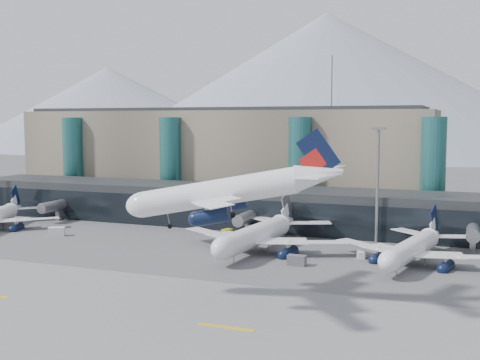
% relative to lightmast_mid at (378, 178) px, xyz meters
% --- Properties ---
extents(ground, '(900.00, 900.00, 0.00)m').
position_rel_lightmast_mid_xyz_m(ground, '(-30.00, -48.00, -14.42)').
color(ground, '#515154').
rests_on(ground, ground).
extents(runway_strip, '(400.00, 40.00, 0.04)m').
position_rel_lightmast_mid_xyz_m(runway_strip, '(-30.00, -63.00, -14.40)').
color(runway_strip, slate).
rests_on(runway_strip, ground).
extents(runway_markings, '(128.00, 1.00, 0.02)m').
position_rel_lightmast_mid_xyz_m(runway_markings, '(-30.00, -63.00, -14.37)').
color(runway_markings, gold).
rests_on(runway_markings, ground).
extents(concourse, '(170.00, 27.00, 10.00)m').
position_rel_lightmast_mid_xyz_m(concourse, '(-30.02, 9.73, -9.45)').
color(concourse, black).
rests_on(concourse, ground).
extents(terminal_main, '(130.00, 30.00, 31.00)m').
position_rel_lightmast_mid_xyz_m(terminal_main, '(-55.00, 42.00, 1.03)').
color(terminal_main, gray).
rests_on(terminal_main, ground).
extents(teal_towers, '(116.40, 19.40, 46.00)m').
position_rel_lightmast_mid_xyz_m(teal_towers, '(-44.99, 26.01, -0.41)').
color(teal_towers, '#236263').
rests_on(teal_towers, ground).
extents(mountain_ridge, '(910.00, 400.00, 110.00)m').
position_rel_lightmast_mid_xyz_m(mountain_ridge, '(-14.03, 332.00, 31.33)').
color(mountain_ridge, gray).
rests_on(mountain_ridge, ground).
extents(lightmast_mid, '(3.00, 1.20, 25.60)m').
position_rel_lightmast_mid_xyz_m(lightmast_mid, '(0.00, 0.00, 0.00)').
color(lightmast_mid, slate).
rests_on(lightmast_mid, ground).
extents(hero_jet, '(34.44, 34.11, 11.13)m').
position_rel_lightmast_mid_xyz_m(hero_jet, '(-12.27, -52.24, 3.43)').
color(hero_jet, white).
rests_on(hero_jet, ground).
extents(jet_parked_mid, '(39.25, 38.78, 12.69)m').
position_rel_lightmast_mid_xyz_m(jet_parked_mid, '(-21.38, -15.41, -9.62)').
color(jet_parked_mid, white).
rests_on(jet_parked_mid, ground).
extents(jet_parked_right, '(33.78, 34.47, 11.10)m').
position_rel_lightmast_mid_xyz_m(jet_parked_right, '(9.93, -15.63, -10.22)').
color(jet_parked_right, white).
rests_on(jet_parked_right, ground).
extents(veh_a, '(4.20, 3.59, 2.06)m').
position_rel_lightmast_mid_xyz_m(veh_a, '(-71.26, -19.30, -13.39)').
color(veh_a, silver).
rests_on(veh_a, ground).
extents(veh_b, '(2.29, 2.89, 1.45)m').
position_rel_lightmast_mid_xyz_m(veh_b, '(-34.28, -3.86, -13.69)').
color(veh_b, gold).
rests_on(veh_b, ground).
extents(veh_c, '(3.47, 1.88, 1.91)m').
position_rel_lightmast_mid_xyz_m(veh_c, '(-10.69, -26.67, -13.46)').
color(veh_c, '#525257').
rests_on(veh_c, ground).
extents(veh_f, '(2.44, 4.01, 2.12)m').
position_rel_lightmast_mid_xyz_m(veh_f, '(-92.26, -13.05, -13.36)').
color(veh_f, '#525257').
rests_on(veh_f, ground).
extents(veh_g, '(2.03, 2.67, 1.38)m').
position_rel_lightmast_mid_xyz_m(veh_g, '(-0.53, -16.58, -13.73)').
color(veh_g, silver).
rests_on(veh_g, ground).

